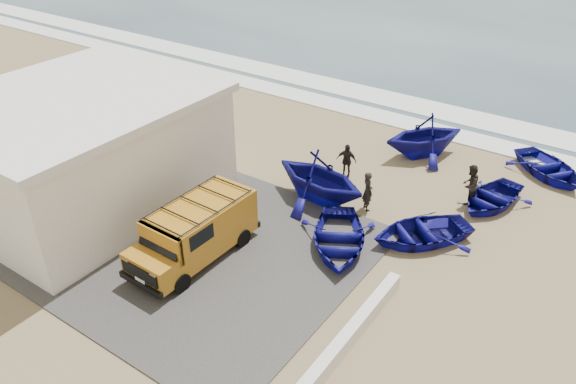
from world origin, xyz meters
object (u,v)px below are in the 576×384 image
Objects in this scene: boat_near_right at (421,232)px; building at (79,149)px; fisherman_front at (368,191)px; boat_far_left at (424,135)px; boat_near_left at (338,238)px; van at (196,230)px; fisherman_middle at (470,185)px; boat_far_right at (549,168)px; boat_mid_right at (491,198)px; boat_mid_left at (319,177)px; fisherman_back at (346,161)px; parapet at (348,338)px.

building is at bearing -119.29° from boat_near_right.
building is at bearing 69.99° from fisherman_front.
boat_near_left is at bearing -51.58° from boat_far_left.
van is 7.88m from boat_near_right.
fisherman_middle is at bearing 120.89° from boat_near_right.
boat_near_right is at bearing 21.69° from building.
boat_far_left is (3.26, 11.49, -0.08)m from van.
boat_far_right is at bearing -87.37° from fisherman_front.
boat_mid_right is 3.98m from boat_far_right.
boat_near_left reaches higher than boat_mid_right.
boat_near_right is 0.91× the size of boat_mid_left.
building is 6.21× the size of fisherman_back.
fisherman_back is at bearing 9.22° from boat_mid_left.
boat_far_right is at bearing 24.23° from fisherman_back.
boat_near_right is 5.20m from fisherman_back.
van is at bearing 172.10° from boat_mid_left.
fisherman_middle reaches higher than boat_near_left.
building is at bearing -134.42° from boat_mid_right.
boat_far_right is 8.69m from fisherman_back.
boat_mid_right is 5.96m from fisherman_back.
boat_near_right reaches higher than boat_far_right.
van is 4.90m from boat_near_left.
fisherman_middle is at bearing 33.58° from boat_near_left.
boat_near_left is 8.37m from boat_far_left.
parapet is 12.50m from boat_far_left.
boat_mid_right is at bearing -159.70° from boat_far_right.
fisherman_middle is (-2.09, -4.12, 0.45)m from boat_far_right.
boat_mid_left is 10.15m from boat_far_right.
parapet is at bearing 3.83° from fisherman_middle.
building is at bearing -95.12° from boat_far_left.
parapet is at bearing -4.58° from building.
boat_near_right is at bearing 42.70° from van.
boat_near_left is 6.13m from fisherman_middle.
boat_mid_left is 2.51× the size of fisherman_front.
boat_mid_right is 4.93m from fisherman_front.
van reaches higher than fisherman_front.
van is at bearing -115.72° from boat_mid_right.
boat_mid_right is at bearing -102.20° from fisherman_front.
van is 1.29× the size of boat_near_right.
fisherman_middle is at bearing -6.92° from boat_far_left.
boat_far_left is at bearing -49.59° from fisherman_front.
boat_far_right is at bearing 110.16° from boat_near_right.
fisherman_middle is (0.14, 9.28, 0.55)m from parapet.
boat_near_left is at bearing 41.77° from van.
boat_mid_left is at bearing 54.82° from fisherman_front.
fisherman_front is (-0.37, 2.80, 0.41)m from boat_near_left.
boat_far_left is (1.80, 6.03, -0.06)m from boat_mid_left.
boat_near_left reaches higher than boat_far_right.
boat_near_right is at bearing -159.83° from boat_far_right.
building is 11.18m from fisherman_front.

